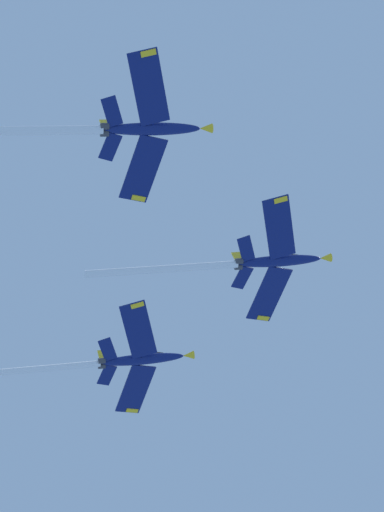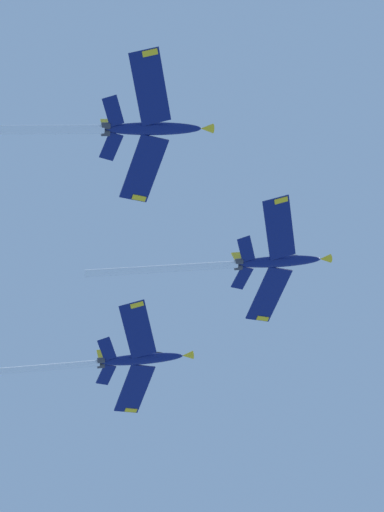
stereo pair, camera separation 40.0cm
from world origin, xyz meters
TOP-DOWN VIEW (x-y plane):
  - jet_lead at (18.36, 3.20)m, footprint 22.53×28.72m
  - jet_left_wing at (40.79, 8.67)m, footprint 21.20×26.39m
  - jet_right_wing at (12.10, 29.33)m, footprint 22.38×28.98m

SIDE VIEW (x-z plane):
  - jet_right_wing at x=12.10m, z-range 93.58..102.84m
  - jet_left_wing at x=40.79m, z-range 94.70..103.00m
  - jet_lead at x=18.36m, z-range 96.54..105.91m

